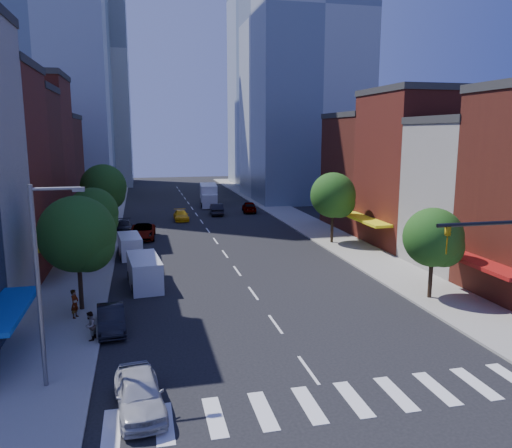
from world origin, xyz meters
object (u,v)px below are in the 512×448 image
at_px(parked_car_second, 111,319).
at_px(box_truck, 209,196).
at_px(taxi, 181,215).
at_px(pedestrian_near, 75,304).
at_px(pedestrian_far, 90,326).
at_px(parked_car_front, 139,393).
at_px(traffic_car_far, 249,207).
at_px(cargo_van_far, 130,246).
at_px(parked_car_rear, 125,226).
at_px(cargo_van_near, 145,272).
at_px(traffic_car_oncoming, 217,209).
at_px(parked_car_third, 143,232).

xyz_separation_m(parked_car_second, box_truck, (12.36, 48.83, 0.85)).
distance_m(taxi, pedestrian_near, 35.34).
height_order(box_truck, pedestrian_far, box_truck).
relative_size(parked_car_front, traffic_car_far, 0.99).
relative_size(taxi, pedestrian_near, 2.53).
bearing_deg(parked_car_second, cargo_van_far, 82.48).
xyz_separation_m(parked_car_rear, taxi, (7.02, 6.09, 0.00)).
bearing_deg(parked_car_front, cargo_van_near, 82.34).
relative_size(traffic_car_oncoming, traffic_car_far, 1.02).
height_order(parked_car_front, traffic_car_far, traffic_car_far).
bearing_deg(pedestrian_near, taxi, 4.82).
relative_size(taxi, pedestrian_far, 2.80).
bearing_deg(pedestrian_near, cargo_van_near, -16.05).
height_order(parked_car_second, pedestrian_near, pedestrian_near).
relative_size(parked_car_third, cargo_van_near, 1.03).
bearing_deg(parked_car_third, cargo_van_near, -86.19).
xyz_separation_m(parked_car_second, cargo_van_near, (2.01, 8.05, 0.41)).
xyz_separation_m(parked_car_second, taxi, (7.02, 36.33, -0.06)).
bearing_deg(parked_car_front, pedestrian_far, 102.63).
distance_m(parked_car_second, cargo_van_near, 8.30).
bearing_deg(pedestrian_far, parked_car_front, 33.97).
xyz_separation_m(traffic_car_oncoming, box_truck, (0.14, 8.99, 0.78)).
distance_m(parked_car_third, pedestrian_near, 23.86).
bearing_deg(taxi, parked_car_rear, -139.23).
bearing_deg(parked_car_third, box_truck, 69.63).
bearing_deg(cargo_van_near, parked_car_second, -109.67).
height_order(traffic_car_oncoming, box_truck, box_truck).
bearing_deg(traffic_car_oncoming, parked_car_front, 81.76).
height_order(parked_car_second, taxi, parked_car_second).
bearing_deg(cargo_van_near, traffic_car_far, 59.71).
xyz_separation_m(parked_car_third, parked_car_rear, (-2.00, 4.53, -0.14)).
xyz_separation_m(parked_car_third, traffic_car_far, (15.14, 15.27, 0.01)).
relative_size(parked_car_second, taxi, 0.96).
distance_m(parked_car_front, traffic_car_far, 52.41).
bearing_deg(cargo_van_near, parked_car_front, -97.11).
bearing_deg(box_truck, parked_car_second, -98.80).
distance_m(cargo_van_far, box_truck, 33.06).
bearing_deg(traffic_car_far, pedestrian_far, 74.73).
xyz_separation_m(cargo_van_near, box_truck, (10.35, 40.78, 0.44)).
xyz_separation_m(traffic_car_oncoming, pedestrian_near, (-14.44, -37.61, 0.25)).
relative_size(parked_car_third, cargo_van_far, 1.16).
bearing_deg(box_truck, traffic_car_oncoming, -85.49).
bearing_deg(parked_car_third, parked_car_rear, 117.58).
relative_size(parked_car_front, box_truck, 0.55).
bearing_deg(parked_car_rear, box_truck, 54.32).
height_order(parked_car_second, pedestrian_far, pedestrian_far).
xyz_separation_m(parked_car_front, traffic_car_far, (15.57, 50.04, 0.00)).
xyz_separation_m(parked_car_front, cargo_van_far, (-0.76, 26.93, 0.20)).
bearing_deg(traffic_car_far, parked_car_front, 80.57).
bearing_deg(cargo_van_near, taxi, 74.35).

